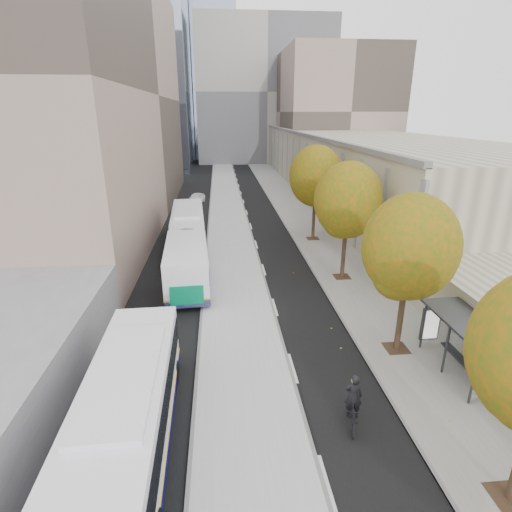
{
  "coord_description": "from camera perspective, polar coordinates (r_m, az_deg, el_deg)",
  "views": [
    {
      "loc": [
        -4.7,
        -2.98,
        10.84
      ],
      "look_at": [
        -2.58,
        20.09,
        2.5
      ],
      "focal_mm": 28.0,
      "sensor_mm": 36.0,
      "label": 1
    }
  ],
  "objects": [
    {
      "name": "bus_shelter",
      "position": [
        19.42,
        28.24,
        -9.23
      ],
      "size": [
        1.9,
        4.4,
        2.53
      ],
      "color": "#383A3F",
      "rests_on": "sidewalk"
    },
    {
      "name": "tree_e",
      "position": [
        35.36,
        8.54,
        11.2
      ],
      "size": [
        4.6,
        4.6,
        7.92
      ],
      "color": "black",
      "rests_on": "sidewalk"
    },
    {
      "name": "bus_far",
      "position": [
        31.11,
        -9.72,
        2.3
      ],
      "size": [
        3.67,
        18.08,
        2.99
      ],
      "rotation": [
        0.0,
        0.0,
        0.06
      ],
      "color": "white",
      "rests_on": "ground"
    },
    {
      "name": "building_far_block",
      "position": [
        99.65,
        0.99,
        22.18
      ],
      "size": [
        30.0,
        18.0,
        30.0
      ],
      "primitive_type": "cube",
      "color": "#A7A399",
      "rests_on": "ground"
    },
    {
      "name": "distant_car",
      "position": [
        51.34,
        -8.54,
        8.13
      ],
      "size": [
        2.42,
        4.11,
        1.31
      ],
      "primitive_type": "imported",
      "rotation": [
        0.0,
        0.0,
        -0.24
      ],
      "color": "white",
      "rests_on": "ground"
    },
    {
      "name": "cyclist",
      "position": [
        15.76,
        13.58,
        -20.32
      ],
      "size": [
        0.84,
        1.8,
        2.22
      ],
      "rotation": [
        0.0,
        0.0,
        -0.21
      ],
      "color": "black",
      "rests_on": "ground"
    },
    {
      "name": "building_midrise",
      "position": [
        47.48,
        -29.08,
        19.49
      ],
      "size": [
        24.0,
        46.0,
        25.0
      ],
      "primitive_type": "cube",
      "color": "gray",
      "rests_on": "ground"
    },
    {
      "name": "bus_platform",
      "position": [
        39.49,
        -3.87,
        3.93
      ],
      "size": [
        4.25,
        150.0,
        0.15
      ],
      "primitive_type": "cube",
      "color": "#AFAFAF",
      "rests_on": "ground"
    },
    {
      "name": "sidewalk",
      "position": [
        40.46,
        7.56,
        4.14
      ],
      "size": [
        4.75,
        150.0,
        0.08
      ],
      "primitive_type": "cube",
      "color": "gray",
      "rests_on": "ground"
    },
    {
      "name": "building_tan",
      "position": [
        70.3,
        11.82,
        13.8
      ],
      "size": [
        18.0,
        92.0,
        8.0
      ],
      "primitive_type": "cube",
      "color": "gray",
      "rests_on": "ground"
    },
    {
      "name": "tree_c",
      "position": [
        18.86,
        21.15,
        1.19
      ],
      "size": [
        4.2,
        4.2,
        7.28
      ],
      "color": "black",
      "rests_on": "sidewalk"
    },
    {
      "name": "tree_d",
      "position": [
        26.87,
        12.98,
        7.76
      ],
      "size": [
        4.4,
        4.4,
        7.6
      ],
      "color": "black",
      "rests_on": "sidewalk"
    }
  ]
}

